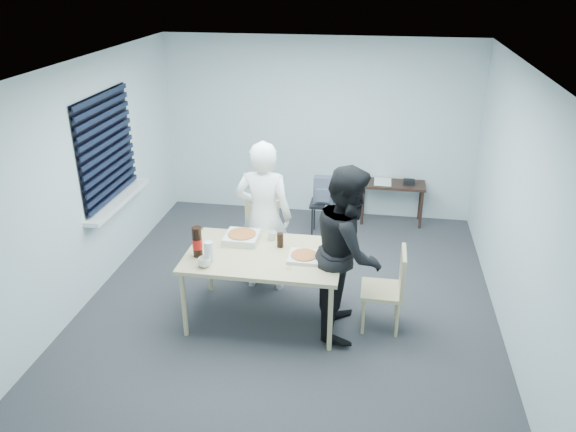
% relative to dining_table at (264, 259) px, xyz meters
% --- Properties ---
extents(room, '(5.00, 5.00, 5.00)m').
position_rel_dining_table_xyz_m(room, '(-1.98, 0.83, 0.73)').
color(room, '#2F2F34').
rests_on(room, ground).
extents(dining_table, '(1.59, 1.01, 0.77)m').
position_rel_dining_table_xyz_m(dining_table, '(0.00, 0.00, 0.00)').
color(dining_table, tan).
rests_on(dining_table, ground).
extents(chair_far, '(0.42, 0.42, 0.89)m').
position_rel_dining_table_xyz_m(chair_far, '(-0.26, 1.04, -0.20)').
color(chair_far, tan).
rests_on(chair_far, ground).
extents(chair_right, '(0.42, 0.42, 0.89)m').
position_rel_dining_table_xyz_m(chair_right, '(1.30, 0.04, -0.20)').
color(chair_right, tan).
rests_on(chair_right, ground).
extents(person_white, '(0.65, 0.42, 1.77)m').
position_rel_dining_table_xyz_m(person_white, '(-0.13, 0.65, 0.17)').
color(person_white, white).
rests_on(person_white, ground).
extents(person_black, '(0.47, 0.86, 1.77)m').
position_rel_dining_table_xyz_m(person_black, '(0.86, -0.02, 0.17)').
color(person_black, black).
rests_on(person_black, ground).
extents(side_table, '(0.91, 0.40, 0.61)m').
position_rel_dining_table_xyz_m(side_table, '(1.34, 2.71, -0.19)').
color(side_table, '#341E18').
rests_on(side_table, ground).
extents(stool, '(0.35, 0.35, 0.49)m').
position_rel_dining_table_xyz_m(stool, '(0.39, 2.12, -0.34)').
color(stool, black).
rests_on(stool, ground).
extents(backpack, '(0.27, 0.20, 0.37)m').
position_rel_dining_table_xyz_m(backpack, '(0.39, 2.11, -0.05)').
color(backpack, '#595F66').
rests_on(backpack, stool).
extents(pizza_box_a, '(0.35, 0.35, 0.09)m').
position_rel_dining_table_xyz_m(pizza_box_a, '(-0.29, 0.25, 0.10)').
color(pizza_box_a, silver).
rests_on(pizza_box_a, dining_table).
extents(pizza_box_b, '(0.31, 0.31, 0.04)m').
position_rel_dining_table_xyz_m(pizza_box_b, '(0.42, -0.03, 0.08)').
color(pizza_box_b, silver).
rests_on(pizza_box_b, dining_table).
extents(mug_a, '(0.17, 0.17, 0.10)m').
position_rel_dining_table_xyz_m(mug_a, '(-0.52, -0.35, 0.11)').
color(mug_a, silver).
rests_on(mug_a, dining_table).
extents(mug_b, '(0.10, 0.10, 0.09)m').
position_rel_dining_table_xyz_m(mug_b, '(0.02, 0.33, 0.11)').
color(mug_b, silver).
rests_on(mug_b, dining_table).
extents(cola_glass, '(0.08, 0.08, 0.15)m').
position_rel_dining_table_xyz_m(cola_glass, '(0.14, 0.18, 0.14)').
color(cola_glass, black).
rests_on(cola_glass, dining_table).
extents(soda_bottle, '(0.10, 0.10, 0.32)m').
position_rel_dining_table_xyz_m(soda_bottle, '(-0.65, -0.16, 0.21)').
color(soda_bottle, black).
rests_on(soda_bottle, dining_table).
extents(plastic_cups, '(0.12, 0.12, 0.22)m').
position_rel_dining_table_xyz_m(plastic_cups, '(-0.50, -0.25, 0.17)').
color(plastic_cups, silver).
rests_on(plastic_cups, dining_table).
extents(rubber_band, '(0.07, 0.07, 0.00)m').
position_rel_dining_table_xyz_m(rubber_band, '(0.30, -0.26, 0.06)').
color(rubber_band, red).
rests_on(rubber_band, dining_table).
extents(papers, '(0.29, 0.37, 0.01)m').
position_rel_dining_table_xyz_m(papers, '(1.19, 2.73, -0.11)').
color(papers, white).
rests_on(papers, side_table).
extents(black_box, '(0.16, 0.12, 0.07)m').
position_rel_dining_table_xyz_m(black_box, '(1.56, 2.71, -0.07)').
color(black_box, black).
rests_on(black_box, side_table).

